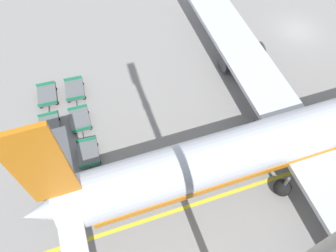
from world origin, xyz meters
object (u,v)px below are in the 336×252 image
at_px(baggage_dolly_row_mid_a_col_a, 75,90).
at_px(baggage_dolly_row_mid_a_col_b, 80,120).
at_px(baggage_dolly_row_near_col_b, 50,127).
at_px(baggage_dolly_row_mid_a_col_c, 88,154).
at_px(baggage_dolly_row_near_col_a, 47,96).
at_px(baggage_dolly_row_near_col_c, 55,163).
at_px(airplane, 312,131).

distance_m(baggage_dolly_row_mid_a_col_a, baggage_dolly_row_mid_a_col_b, 3.45).
distance_m(baggage_dolly_row_near_col_b, baggage_dolly_row_mid_a_col_c, 4.42).
distance_m(baggage_dolly_row_near_col_a, baggage_dolly_row_near_col_c, 7.09).
bearing_deg(baggage_dolly_row_mid_a_col_b, baggage_dolly_row_mid_a_col_c, 3.44).
height_order(baggage_dolly_row_near_col_b, baggage_dolly_row_near_col_c, same).
bearing_deg(baggage_dolly_row_mid_a_col_c, airplane, 76.03).
height_order(baggage_dolly_row_near_col_b, baggage_dolly_row_mid_a_col_a, same).
xyz_separation_m(airplane, baggage_dolly_row_mid_a_col_a, (-11.06, -16.82, -2.46)).
bearing_deg(baggage_dolly_row_near_col_c, baggage_dolly_row_mid_a_col_a, 161.02).
relative_size(baggage_dolly_row_mid_a_col_a, baggage_dolly_row_mid_a_col_b, 1.00).
relative_size(baggage_dolly_row_near_col_b, baggage_dolly_row_mid_a_col_b, 1.00).
xyz_separation_m(baggage_dolly_row_near_col_b, baggage_dolly_row_near_col_c, (3.58, 0.10, 0.00)).
bearing_deg(baggage_dolly_row_near_col_c, airplane, 78.22).
xyz_separation_m(baggage_dolly_row_near_col_a, baggage_dolly_row_mid_a_col_b, (3.50, 2.48, 0.00)).
relative_size(airplane, baggage_dolly_row_near_col_a, 13.54).
relative_size(airplane, baggage_dolly_row_near_col_c, 13.49).
height_order(baggage_dolly_row_near_col_a, baggage_dolly_row_near_col_b, same).
distance_m(airplane, baggage_dolly_row_mid_a_col_a, 20.28).
bearing_deg(airplane, baggage_dolly_row_mid_a_col_b, -114.34).
height_order(baggage_dolly_row_near_col_a, baggage_dolly_row_near_col_c, same).
height_order(baggage_dolly_row_near_col_c, baggage_dolly_row_mid_a_col_c, same).
bearing_deg(baggage_dolly_row_near_col_b, baggage_dolly_row_near_col_a, 179.09).
distance_m(baggage_dolly_row_near_col_c, baggage_dolly_row_mid_a_col_a, 7.45).
distance_m(baggage_dolly_row_near_col_b, baggage_dolly_row_mid_a_col_b, 2.53).
xyz_separation_m(baggage_dolly_row_near_col_b, baggage_dolly_row_mid_a_col_c, (3.47, 2.74, 0.00)).
bearing_deg(baggage_dolly_row_near_col_b, baggage_dolly_row_mid_a_col_a, 143.97).
bearing_deg(baggage_dolly_row_near_col_b, baggage_dolly_row_mid_a_col_c, 38.33).
height_order(baggage_dolly_row_near_col_c, baggage_dolly_row_mid_a_col_a, same).
xyz_separation_m(baggage_dolly_row_near_col_b, baggage_dolly_row_mid_a_col_b, (-0.01, 2.53, 0.00)).
relative_size(baggage_dolly_row_near_col_a, baggage_dolly_row_mid_a_col_b, 0.99).
bearing_deg(baggage_dolly_row_near_col_c, baggage_dolly_row_near_col_b, -178.46).
bearing_deg(baggage_dolly_row_mid_a_col_b, airplane, 65.66).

